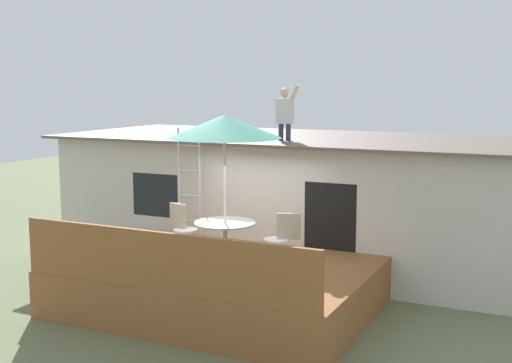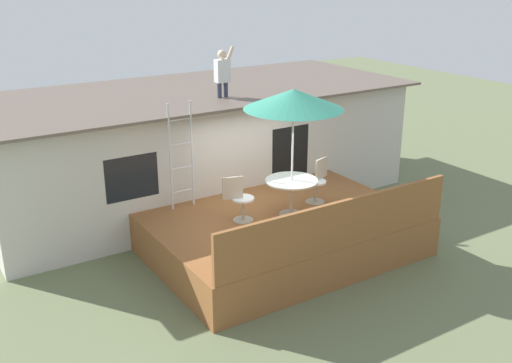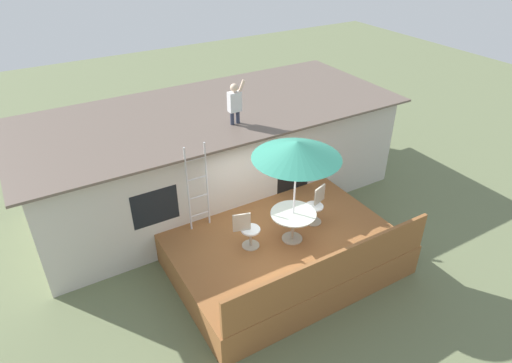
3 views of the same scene
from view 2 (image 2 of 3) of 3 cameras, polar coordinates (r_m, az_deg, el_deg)
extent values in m
plane|color=#66704C|center=(12.32, 2.19, -6.51)|extent=(40.00, 40.00, 0.00)
cube|color=beige|center=(14.74, -5.71, 3.46)|extent=(10.00, 4.00, 2.66)
cube|color=#66564C|center=(14.41, -5.90, 8.65)|extent=(10.50, 4.50, 0.06)
cube|color=black|center=(12.01, -11.81, 0.36)|extent=(1.10, 0.03, 0.90)
cube|color=black|center=(13.88, 3.24, 1.28)|extent=(1.00, 0.03, 2.00)
cube|color=brown|center=(12.15, 2.21, -4.82)|extent=(5.13, 3.82, 0.80)
cube|color=brown|center=(10.46, 8.06, -4.16)|extent=(5.03, 0.08, 0.90)
cylinder|color=#A59E8C|center=(11.93, 3.38, -3.14)|extent=(0.48, 0.48, 0.03)
cylinder|color=#A59E8C|center=(11.80, 3.41, -1.56)|extent=(0.07, 0.07, 0.71)
cylinder|color=#999E93|center=(11.67, 3.45, 0.09)|extent=(1.04, 1.04, 0.03)
cylinder|color=silver|center=(11.52, 3.50, 2.29)|extent=(0.04, 0.04, 2.40)
cone|color=#338C72|center=(11.22, 3.62, 7.89)|extent=(1.90, 1.90, 0.38)
cylinder|color=silver|center=(11.94, -8.21, 2.25)|extent=(0.04, 0.04, 2.20)
cylinder|color=silver|center=(12.13, -6.15, 2.63)|extent=(0.04, 0.04, 2.20)
cylinder|color=silver|center=(12.28, -7.02, -0.90)|extent=(0.48, 0.03, 0.03)
cylinder|color=silver|center=(12.11, -7.12, 1.31)|extent=(0.48, 0.03, 0.03)
cylinder|color=silver|center=(11.96, -7.22, 3.58)|extent=(0.48, 0.03, 0.03)
cylinder|color=silver|center=(11.83, -7.32, 5.91)|extent=(0.48, 0.03, 0.03)
cylinder|color=#33384C|center=(13.39, -3.52, 8.73)|extent=(0.10, 0.10, 0.34)
cylinder|color=#33384C|center=(13.47, -2.92, 8.80)|extent=(0.10, 0.10, 0.34)
cube|color=silver|center=(13.35, -3.25, 10.53)|extent=(0.32, 0.20, 0.50)
sphere|color=beige|center=(13.30, -3.28, 12.06)|extent=(0.20, 0.20, 0.20)
cylinder|color=beige|center=(13.40, -2.59, 11.87)|extent=(0.26, 0.08, 0.44)
cylinder|color=#A59E8C|center=(11.67, -1.25, -3.70)|extent=(0.40, 0.40, 0.02)
cylinder|color=#A59E8C|center=(11.58, -1.26, -2.70)|extent=(0.06, 0.06, 0.44)
cylinder|color=silver|center=(11.49, -1.26, -1.64)|extent=(0.44, 0.44, 0.04)
cube|color=#A59E8C|center=(11.36, -2.25, -0.61)|extent=(0.39, 0.15, 0.44)
cylinder|color=#A59E8C|center=(12.61, 5.66, -1.94)|extent=(0.40, 0.40, 0.02)
cylinder|color=#A59E8C|center=(12.53, 5.70, -1.00)|extent=(0.06, 0.06, 0.44)
cylinder|color=silver|center=(12.45, 5.73, -0.01)|extent=(0.44, 0.44, 0.04)
cube|color=#A59E8C|center=(12.53, 6.27, 1.26)|extent=(0.39, 0.17, 0.44)
camera|label=1|loc=(11.77, 60.21, 1.68)|focal=46.52mm
camera|label=3|loc=(3.44, 3.55, 52.98)|focal=30.98mm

